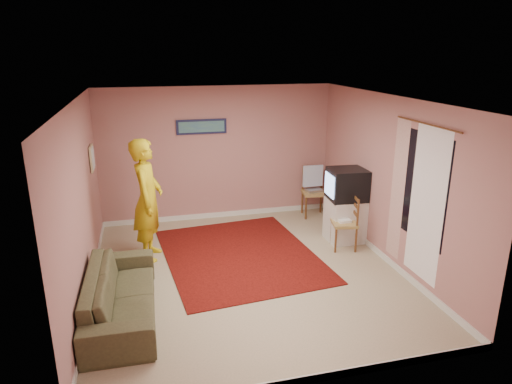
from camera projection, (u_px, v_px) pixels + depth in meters
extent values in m
plane|color=tan|center=(247.00, 273.00, 6.93)|extent=(5.00, 5.00, 0.00)
cube|color=#A5716C|center=(218.00, 154.00, 8.85)|extent=(4.50, 0.02, 2.60)
cube|color=#A5716C|center=(307.00, 269.00, 4.22)|extent=(4.50, 0.02, 2.60)
cube|color=#A5716C|center=(81.00, 204.00, 6.01)|extent=(0.02, 5.00, 2.60)
cube|color=#A5716C|center=(388.00, 181.00, 7.06)|extent=(0.02, 5.00, 2.60)
cube|color=silver|center=(246.00, 99.00, 6.15)|extent=(4.50, 5.00, 0.02)
cube|color=silver|center=(219.00, 215.00, 9.21)|extent=(4.50, 0.02, 0.10)
cube|color=silver|center=(303.00, 380.00, 4.61)|extent=(4.50, 0.02, 0.10)
cube|color=silver|center=(92.00, 288.00, 6.39)|extent=(0.02, 5.00, 0.10)
cube|color=silver|center=(381.00, 254.00, 7.43)|extent=(0.02, 5.00, 0.10)
cube|color=black|center=(423.00, 188.00, 6.18)|extent=(0.01, 1.10, 1.50)
cube|color=white|center=(427.00, 205.00, 6.10)|extent=(0.01, 0.75, 2.10)
cube|color=beige|center=(398.00, 190.00, 6.74)|extent=(0.01, 0.35, 2.10)
cylinder|color=brown|center=(427.00, 124.00, 5.91)|extent=(0.02, 1.40, 0.02)
cube|color=#141739|center=(202.00, 127.00, 8.59)|extent=(0.95, 0.03, 0.28)
cube|color=#315888|center=(202.00, 127.00, 8.57)|extent=(0.86, 0.01, 0.20)
cube|color=#C9BC8A|center=(92.00, 158.00, 7.42)|extent=(0.03, 0.38, 0.42)
cube|color=silver|center=(93.00, 158.00, 7.43)|extent=(0.01, 0.30, 0.34)
cube|color=#320605|center=(240.00, 255.00, 7.51)|extent=(2.62, 3.15, 0.02)
cube|color=silver|center=(345.00, 220.00, 8.00)|extent=(0.60, 0.55, 0.77)
cube|color=black|center=(347.00, 184.00, 7.81)|extent=(0.65, 0.60, 0.54)
cube|color=#8CB2F2|center=(330.00, 185.00, 7.75)|extent=(0.05, 0.45, 0.38)
cube|color=tan|center=(314.00, 193.00, 9.16)|extent=(0.51, 0.49, 0.05)
cube|color=brown|center=(314.00, 180.00, 9.08)|extent=(0.46, 0.11, 0.52)
cube|color=#ACABB0|center=(314.00, 190.00, 9.14)|extent=(0.34, 0.26, 0.05)
cube|color=#96BFF6|center=(313.00, 176.00, 9.15)|extent=(0.41, 0.05, 0.43)
cube|color=tan|center=(344.00, 223.00, 7.66)|extent=(0.48, 0.49, 0.05)
cube|color=brown|center=(345.00, 210.00, 7.59)|extent=(0.13, 0.42, 0.48)
cube|color=white|center=(344.00, 221.00, 7.65)|extent=(0.21, 0.15, 0.04)
imported|color=#4B4C2E|center=(121.00, 294.00, 5.73)|extent=(0.86, 2.11, 0.61)
imported|color=gold|center=(148.00, 200.00, 7.18)|extent=(0.60, 0.79, 1.96)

